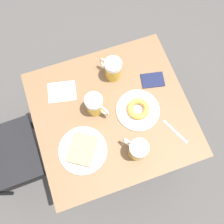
% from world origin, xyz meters
% --- Properties ---
extents(ground_plane, '(8.00, 8.00, 0.00)m').
position_xyz_m(ground_plane, '(0.00, 0.00, 0.00)').
color(ground_plane, '#474442').
extents(table, '(0.77, 0.83, 0.73)m').
position_xyz_m(table, '(0.00, 0.00, 0.66)').
color(table, brown).
rests_on(table, ground_plane).
extents(plate_with_cake, '(0.25, 0.25, 0.05)m').
position_xyz_m(plate_with_cake, '(-0.14, 0.21, 0.75)').
color(plate_with_cake, silver).
rests_on(plate_with_cake, table).
extents(plate_with_donut, '(0.23, 0.23, 0.04)m').
position_xyz_m(plate_with_donut, '(-0.03, -0.14, 0.75)').
color(plate_with_donut, silver).
rests_on(plate_with_donut, table).
extents(beer_mug_left, '(0.13, 0.10, 0.13)m').
position_xyz_m(beer_mug_left, '(0.21, -0.08, 0.80)').
color(beer_mug_left, gold).
rests_on(beer_mug_left, table).
extents(beer_mug_center, '(0.13, 0.10, 0.13)m').
position_xyz_m(beer_mug_center, '(-0.24, -0.05, 0.80)').
color(beer_mug_center, gold).
rests_on(beer_mug_center, table).
extents(beer_mug_right, '(0.12, 0.10, 0.13)m').
position_xyz_m(beer_mug_right, '(0.05, 0.08, 0.80)').
color(beer_mug_right, gold).
rests_on(beer_mug_right, table).
extents(napkin_folded, '(0.14, 0.17, 0.00)m').
position_xyz_m(napkin_folded, '(0.21, 0.22, 0.74)').
color(napkin_folded, white).
rests_on(napkin_folded, table).
extents(fork, '(0.16, 0.08, 0.00)m').
position_xyz_m(fork, '(-0.20, -0.28, 0.74)').
color(fork, silver).
rests_on(fork, table).
extents(passport_near_edge, '(0.11, 0.14, 0.01)m').
position_xyz_m(passport_near_edge, '(0.11, -0.28, 0.74)').
color(passport_near_edge, '#141938').
rests_on(passport_near_edge, table).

